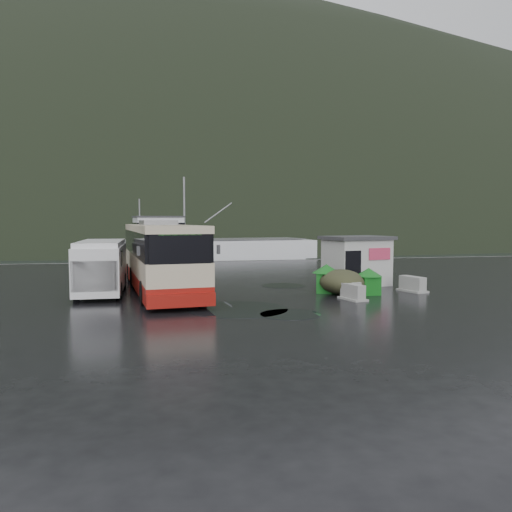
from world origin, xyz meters
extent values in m
plane|color=black|center=(0.00, 0.00, 0.00)|extent=(160.00, 160.00, 0.00)
cube|color=black|center=(0.00, 110.00, 0.00)|extent=(300.00, 180.00, 0.02)
cube|color=#999993|center=(0.00, 20.00, 0.00)|extent=(160.00, 0.60, 1.50)
ellipsoid|color=black|center=(10.00, 250.00, 0.00)|extent=(780.00, 540.00, 570.00)
cylinder|color=black|center=(-1.46, -4.74, 0.01)|extent=(4.09, 4.09, 0.01)
cylinder|color=black|center=(0.32, -6.27, 0.01)|extent=(2.35, 2.35, 0.01)
cylinder|color=black|center=(2.25, 2.10, 0.01)|extent=(2.41, 2.41, 0.01)
camera|label=1|loc=(-4.83, -24.64, 3.59)|focal=35.00mm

